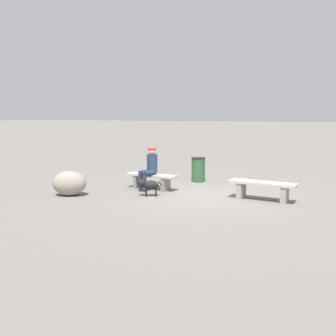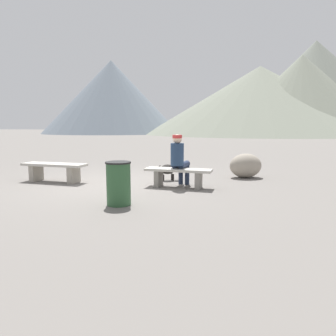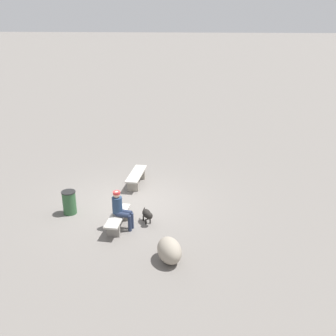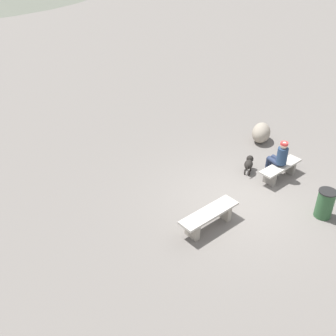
{
  "view_description": "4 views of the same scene",
  "coord_description": "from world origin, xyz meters",
  "px_view_note": "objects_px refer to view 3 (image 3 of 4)",
  "views": [
    {
      "loc": [
        -3.21,
        9.44,
        2.16
      ],
      "look_at": [
        1.33,
        -0.6,
        0.59
      ],
      "focal_mm": 40.36,
      "sensor_mm": 36.0,
      "label": 1
    },
    {
      "loc": [
        2.73,
        -7.02,
        1.41
      ],
      "look_at": [
        1.59,
        -1.05,
        0.57
      ],
      "focal_mm": 32.57,
      "sensor_mm": 36.0,
      "label": 2
    },
    {
      "loc": [
        11.97,
        2.05,
        6.22
      ],
      "look_at": [
        -1.48,
        1.15,
        0.73
      ],
      "focal_mm": 41.87,
      "sensor_mm": 36.0,
      "label": 3
    },
    {
      "loc": [
        -7.64,
        -4.53,
        6.44
      ],
      "look_at": [
        -1.12,
        1.74,
        0.78
      ],
      "focal_mm": 41.73,
      "sensor_mm": 36.0,
      "label": 4
    }
  ],
  "objects_px": {
    "bench_left": "(136,177)",
    "bench_right": "(118,219)",
    "seated_person": "(120,208)",
    "trash_bin": "(69,202)",
    "dog": "(147,214)",
    "boulder": "(169,250)"
  },
  "relations": [
    {
      "from": "bench_left",
      "to": "dog",
      "type": "bearing_deg",
      "value": 20.22
    },
    {
      "from": "bench_left",
      "to": "bench_right",
      "type": "xyz_separation_m",
      "value": [
        3.2,
        -0.12,
        -0.02
      ]
    },
    {
      "from": "bench_left",
      "to": "bench_right",
      "type": "relative_size",
      "value": 1.1
    },
    {
      "from": "bench_left",
      "to": "trash_bin",
      "type": "height_order",
      "value": "trash_bin"
    },
    {
      "from": "seated_person",
      "to": "boulder",
      "type": "distance_m",
      "value": 2.28
    },
    {
      "from": "trash_bin",
      "to": "boulder",
      "type": "bearing_deg",
      "value": 54.69
    },
    {
      "from": "bench_left",
      "to": "boulder",
      "type": "xyz_separation_m",
      "value": [
        4.8,
        1.56,
        0.01
      ]
    },
    {
      "from": "dog",
      "to": "boulder",
      "type": "relative_size",
      "value": 0.69
    },
    {
      "from": "bench_right",
      "to": "seated_person",
      "type": "distance_m",
      "value": 0.4
    },
    {
      "from": "bench_left",
      "to": "bench_right",
      "type": "height_order",
      "value": "bench_left"
    },
    {
      "from": "bench_right",
      "to": "dog",
      "type": "bearing_deg",
      "value": 117.38
    },
    {
      "from": "bench_left",
      "to": "dog",
      "type": "distance_m",
      "value": 2.95
    },
    {
      "from": "seated_person",
      "to": "trash_bin",
      "type": "height_order",
      "value": "seated_person"
    },
    {
      "from": "seated_person",
      "to": "bench_left",
      "type": "bearing_deg",
      "value": -166.31
    },
    {
      "from": "seated_person",
      "to": "trash_bin",
      "type": "xyz_separation_m",
      "value": [
        -0.81,
        -1.84,
        -0.3
      ]
    },
    {
      "from": "dog",
      "to": "trash_bin",
      "type": "relative_size",
      "value": 0.79
    },
    {
      "from": "bench_right",
      "to": "trash_bin",
      "type": "distance_m",
      "value": 1.92
    },
    {
      "from": "bench_left",
      "to": "dog",
      "type": "relative_size",
      "value": 2.76
    },
    {
      "from": "seated_person",
      "to": "trash_bin",
      "type": "bearing_deg",
      "value": -99.73
    },
    {
      "from": "bench_right",
      "to": "bench_left",
      "type": "bearing_deg",
      "value": -176.55
    },
    {
      "from": "bench_left",
      "to": "seated_person",
      "type": "xyz_separation_m",
      "value": [
        3.19,
        -0.02,
        0.37
      ]
    },
    {
      "from": "bench_left",
      "to": "trash_bin",
      "type": "xyz_separation_m",
      "value": [
        2.39,
        -1.86,
        0.07
      ]
    }
  ]
}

